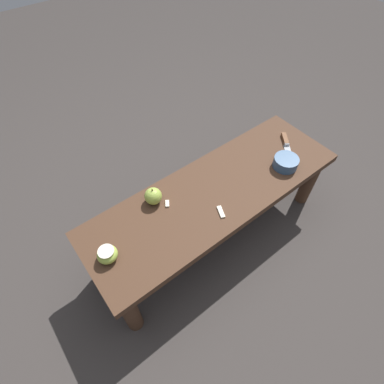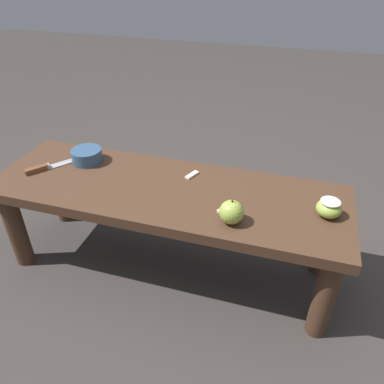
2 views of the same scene
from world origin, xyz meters
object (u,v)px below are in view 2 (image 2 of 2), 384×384
(knife, at_px, (46,167))
(apple_cut, at_px, (329,208))
(wooden_bench, at_px, (167,203))
(bowl, at_px, (87,156))
(apple_whole, at_px, (231,212))

(knife, distance_m, apple_cut, 1.07)
(wooden_bench, xyz_separation_m, bowl, (-0.38, 0.09, 0.09))
(apple_whole, relative_size, apple_cut, 1.08)
(apple_cut, bearing_deg, bowl, 174.36)
(wooden_bench, xyz_separation_m, apple_cut, (0.56, 0.00, 0.10))
(wooden_bench, relative_size, bowl, 10.76)
(knife, height_order, bowl, bowl)
(apple_whole, bearing_deg, knife, 171.18)
(wooden_bench, distance_m, knife, 0.51)
(knife, bearing_deg, bowl, -14.74)
(knife, distance_m, apple_whole, 0.78)
(wooden_bench, relative_size, apple_cut, 15.98)
(wooden_bench, xyz_separation_m, apple_whole, (0.27, -0.12, 0.11))
(wooden_bench, height_order, apple_cut, apple_cut)
(apple_cut, bearing_deg, wooden_bench, -179.93)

